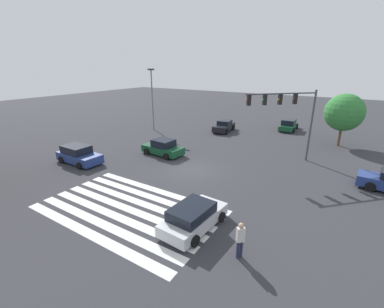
{
  "coord_description": "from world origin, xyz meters",
  "views": [
    {
      "loc": [
        10.61,
        -16.86,
        8.31
      ],
      "look_at": [
        0.0,
        0.0,
        1.44
      ],
      "focal_mm": 24.0,
      "sensor_mm": 36.0,
      "label": 1
    }
  ],
  "objects_px": {
    "car_4": "(289,125)",
    "car_5": "(193,217)",
    "pedestrian": "(240,238)",
    "car_3": "(224,126)",
    "car_1": "(163,148)",
    "car_6": "(79,155)",
    "traffic_signal_mast": "(288,109)",
    "street_light_pole_b": "(152,94)",
    "tree_corner_a": "(344,112)"
  },
  "relations": [
    {
      "from": "car_4",
      "to": "car_5",
      "type": "height_order",
      "value": "car_4"
    },
    {
      "from": "car_5",
      "to": "car_4",
      "type": "bearing_deg",
      "value": 5.75
    },
    {
      "from": "pedestrian",
      "to": "car_3",
      "type": "bearing_deg",
      "value": -16.82
    },
    {
      "from": "car_1",
      "to": "pedestrian",
      "type": "distance_m",
      "value": 15.23
    },
    {
      "from": "car_3",
      "to": "car_1",
      "type": "bearing_deg",
      "value": -9.2
    },
    {
      "from": "car_6",
      "to": "traffic_signal_mast",
      "type": "bearing_deg",
      "value": 33.23
    },
    {
      "from": "pedestrian",
      "to": "street_light_pole_b",
      "type": "distance_m",
      "value": 26.06
    },
    {
      "from": "car_5",
      "to": "pedestrian",
      "type": "relative_size",
      "value": 2.33
    },
    {
      "from": "traffic_signal_mast",
      "to": "pedestrian",
      "type": "xyz_separation_m",
      "value": [
        1.42,
        -13.53,
        -3.83
      ]
    },
    {
      "from": "tree_corner_a",
      "to": "pedestrian",
      "type": "bearing_deg",
      "value": -96.5
    },
    {
      "from": "car_4",
      "to": "street_light_pole_b",
      "type": "distance_m",
      "value": 18.8
    },
    {
      "from": "street_light_pole_b",
      "to": "tree_corner_a",
      "type": "xyz_separation_m",
      "value": [
        21.92,
        5.04,
        -1.12
      ]
    },
    {
      "from": "car_5",
      "to": "car_6",
      "type": "height_order",
      "value": "car_6"
    },
    {
      "from": "car_6",
      "to": "car_4",
      "type": "bearing_deg",
      "value": 61.14
    },
    {
      "from": "traffic_signal_mast",
      "to": "car_3",
      "type": "bearing_deg",
      "value": -84.37
    },
    {
      "from": "car_5",
      "to": "pedestrian",
      "type": "distance_m",
      "value": 3.1
    },
    {
      "from": "car_3",
      "to": "car_5",
      "type": "height_order",
      "value": "car_3"
    },
    {
      "from": "car_3",
      "to": "street_light_pole_b",
      "type": "bearing_deg",
      "value": -67.38
    },
    {
      "from": "car_1",
      "to": "tree_corner_a",
      "type": "bearing_deg",
      "value": -135.24
    },
    {
      "from": "tree_corner_a",
      "to": "car_5",
      "type": "bearing_deg",
      "value": -104.5
    },
    {
      "from": "car_1",
      "to": "car_4",
      "type": "height_order",
      "value": "car_1"
    },
    {
      "from": "traffic_signal_mast",
      "to": "car_1",
      "type": "xyz_separation_m",
      "value": [
        -10.48,
        -4.01,
        -4.16
      ]
    },
    {
      "from": "car_1",
      "to": "traffic_signal_mast",
      "type": "bearing_deg",
      "value": -155.24
    },
    {
      "from": "car_5",
      "to": "car_6",
      "type": "xyz_separation_m",
      "value": [
        -13.93,
        2.88,
        0.08
      ]
    },
    {
      "from": "traffic_signal_mast",
      "to": "car_3",
      "type": "height_order",
      "value": "traffic_signal_mast"
    },
    {
      "from": "car_3",
      "to": "car_4",
      "type": "height_order",
      "value": "car_4"
    },
    {
      "from": "car_3",
      "to": "tree_corner_a",
      "type": "xyz_separation_m",
      "value": [
        13.44,
        0.69,
        2.98
      ]
    },
    {
      "from": "car_3",
      "to": "pedestrian",
      "type": "relative_size",
      "value": 2.34
    },
    {
      "from": "tree_corner_a",
      "to": "car_1",
      "type": "bearing_deg",
      "value": -139.03
    },
    {
      "from": "car_1",
      "to": "car_4",
      "type": "distance_m",
      "value": 18.95
    },
    {
      "from": "car_5",
      "to": "car_6",
      "type": "bearing_deg",
      "value": 82.19
    },
    {
      "from": "traffic_signal_mast",
      "to": "car_5",
      "type": "xyz_separation_m",
      "value": [
        -1.55,
        -12.71,
        -4.19
      ]
    },
    {
      "from": "traffic_signal_mast",
      "to": "car_6",
      "type": "xyz_separation_m",
      "value": [
        -15.48,
        -9.83,
        -4.11
      ]
    },
    {
      "from": "car_4",
      "to": "pedestrian",
      "type": "distance_m",
      "value": 26.93
    },
    {
      "from": "car_3",
      "to": "pedestrian",
      "type": "height_order",
      "value": "pedestrian"
    },
    {
      "from": "car_5",
      "to": "tree_corner_a",
      "type": "height_order",
      "value": "tree_corner_a"
    },
    {
      "from": "traffic_signal_mast",
      "to": "tree_corner_a",
      "type": "height_order",
      "value": "traffic_signal_mast"
    },
    {
      "from": "car_4",
      "to": "car_6",
      "type": "height_order",
      "value": "car_6"
    },
    {
      "from": "traffic_signal_mast",
      "to": "car_5",
      "type": "height_order",
      "value": "traffic_signal_mast"
    },
    {
      "from": "car_6",
      "to": "tree_corner_a",
      "type": "xyz_separation_m",
      "value": [
        19.41,
        18.32,
        2.91
      ]
    },
    {
      "from": "street_light_pole_b",
      "to": "traffic_signal_mast",
      "type": "bearing_deg",
      "value": -10.87
    },
    {
      "from": "car_1",
      "to": "tree_corner_a",
      "type": "distance_m",
      "value": 19.3
    },
    {
      "from": "car_1",
      "to": "car_5",
      "type": "bearing_deg",
      "value": 139.53
    },
    {
      "from": "car_1",
      "to": "car_3",
      "type": "bearing_deg",
      "value": -90.88
    },
    {
      "from": "car_6",
      "to": "street_light_pole_b",
      "type": "relative_size",
      "value": 0.54
    },
    {
      "from": "car_5",
      "to": "street_light_pole_b",
      "type": "xyz_separation_m",
      "value": [
        -16.44,
        16.16,
        4.11
      ]
    },
    {
      "from": "car_1",
      "to": "street_light_pole_b",
      "type": "relative_size",
      "value": 0.53
    },
    {
      "from": "car_5",
      "to": "pedestrian",
      "type": "height_order",
      "value": "pedestrian"
    },
    {
      "from": "traffic_signal_mast",
      "to": "car_4",
      "type": "relative_size",
      "value": 1.48
    },
    {
      "from": "pedestrian",
      "to": "street_light_pole_b",
      "type": "relative_size",
      "value": 0.23
    }
  ]
}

